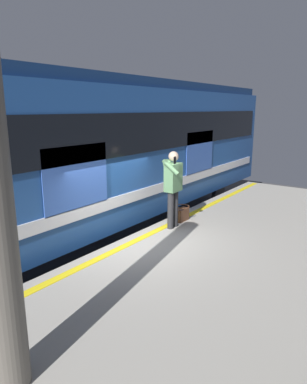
{
  "coord_description": "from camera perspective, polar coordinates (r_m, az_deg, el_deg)",
  "views": [
    {
      "loc": [
        5.2,
        4.45,
        3.61
      ],
      "look_at": [
        -0.52,
        0.3,
        1.89
      ],
      "focal_mm": 32.31,
      "sensor_mm": 36.0,
      "label": 1
    }
  ],
  "objects": [
    {
      "name": "handbag",
      "position": [
        8.27,
        4.73,
        -3.6
      ],
      "size": [
        0.39,
        0.35,
        0.37
      ],
      "color": "#59331E",
      "rests_on": "platform"
    },
    {
      "name": "safety_line",
      "position": [
        7.15,
        -2.48,
        -7.8
      ],
      "size": [
        13.45,
        0.16,
        0.01
      ],
      "primitive_type": "cube",
      "color": "yellow",
      "rests_on": "platform"
    },
    {
      "name": "platform",
      "position": [
        6.39,
        13.36,
        -15.89
      ],
      "size": [
        13.73,
        4.87,
        0.99
      ],
      "primitive_type": "cube",
      "color": "#9E998E",
      "rests_on": "ground"
    },
    {
      "name": "track_rail_near",
      "position": [
        8.37,
        -10.02,
        -11.45
      ],
      "size": [
        17.84,
        0.08,
        0.16
      ],
      "primitive_type": "cube",
      "color": "slate",
      "rests_on": "ground"
    },
    {
      "name": "train_carriage",
      "position": [
        9.15,
        -7.45,
        7.35
      ],
      "size": [
        13.53,
        2.84,
        4.15
      ],
      "color": "#1E478C",
      "rests_on": "ground"
    },
    {
      "name": "track_rail_far",
      "position": [
        9.39,
        -16.22,
        -8.97
      ],
      "size": [
        17.84,
        0.08,
        0.16
      ],
      "primitive_type": "cube",
      "color": "slate",
      "rests_on": "ground"
    },
    {
      "name": "passenger",
      "position": [
        7.59,
        3.22,
        1.45
      ],
      "size": [
        0.57,
        0.55,
        1.72
      ],
      "color": "#262628",
      "rests_on": "platform"
    },
    {
      "name": "ground_plane",
      "position": [
        7.74,
        -4.2,
        -14.15
      ],
      "size": [
        23.41,
        23.41,
        0.0
      ],
      "primitive_type": "plane",
      "color": "#3D3D3F"
    }
  ]
}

